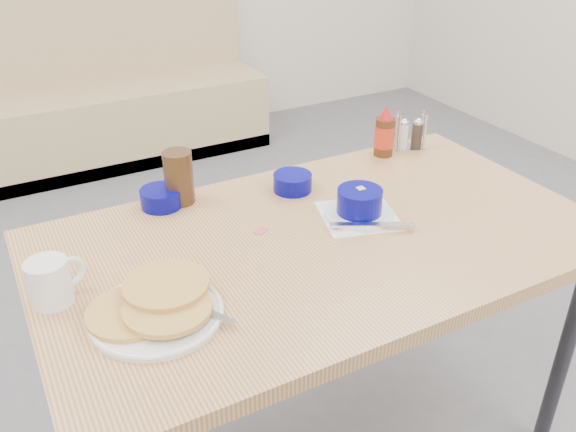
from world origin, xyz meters
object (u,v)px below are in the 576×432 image
creamer_bowl (161,198)px  amber_tumbler (179,177)px  pancake_plate (156,308)px  syrup_bottle (384,134)px  condiment_caddy (410,136)px  coffee_mug (51,281)px  booth_bench (103,101)px  butter_bowl (293,182)px  grits_setting (359,205)px  dining_table (322,256)px

creamer_bowl → amber_tumbler: 0.07m
pancake_plate → syrup_bottle: size_ratio=1.68×
condiment_caddy → syrup_bottle: (-0.11, -0.00, 0.03)m
coffee_mug → booth_bench: bearing=75.7°
coffee_mug → amber_tumbler: (0.39, 0.30, 0.02)m
creamer_bowl → condiment_caddy: 0.84m
creamer_bowl → butter_bowl: 0.37m
amber_tumbler → syrup_bottle: bearing=-0.2°
pancake_plate → condiment_caddy: (1.00, 0.45, 0.02)m
condiment_caddy → grits_setting: bearing=-118.4°
amber_tumbler → syrup_bottle: size_ratio=0.91×
pancake_plate → coffee_mug: size_ratio=2.16×
grits_setting → butter_bowl: (-0.08, 0.22, -0.01)m
syrup_bottle → amber_tumbler: bearing=179.8°
pancake_plate → condiment_caddy: size_ratio=2.26×
butter_bowl → amber_tumbler: bearing=164.4°
creamer_bowl → syrup_bottle: syrup_bottle is taller
booth_bench → pancake_plate: (-0.46, -2.64, 0.43)m
pancake_plate → butter_bowl: 0.63m
amber_tumbler → pancake_plate: bearing=-115.4°
dining_table → pancake_plate: 0.48m
grits_setting → butter_bowl: size_ratio=2.31×
grits_setting → creamer_bowl: grits_setting is taller
booth_bench → condiment_caddy: 2.30m
booth_bench → coffee_mug: booth_bench is taller
grits_setting → butter_bowl: grits_setting is taller
amber_tumbler → creamer_bowl: bearing=180.0°
booth_bench → grits_setting: (0.13, -2.50, 0.44)m
pancake_plate → condiment_caddy: condiment_caddy is taller
booth_bench → dining_table: (0.00, -2.53, 0.35)m
pancake_plate → coffee_mug: bearing=139.3°
pancake_plate → dining_table: bearing=13.0°
pancake_plate → coffee_mug: coffee_mug is taller
pancake_plate → condiment_caddy: bearing=24.1°
creamer_bowl → amber_tumbler: size_ratio=0.76×
grits_setting → amber_tumbler: (-0.38, 0.30, 0.04)m
grits_setting → butter_bowl: 0.23m
condiment_caddy → syrup_bottle: bearing=-154.0°
butter_bowl → syrup_bottle: (0.38, 0.08, 0.05)m
dining_table → butter_bowl: butter_bowl is taller
butter_bowl → syrup_bottle: bearing=12.3°
booth_bench → butter_bowl: 2.32m
booth_bench → coffee_mug: size_ratio=15.05×
creamer_bowl → syrup_bottle: 0.74m
grits_setting → condiment_caddy: condiment_caddy is taller
coffee_mug → creamer_bowl: (0.33, 0.30, -0.03)m
grits_setting → butter_bowl: bearing=109.7°
pancake_plate → syrup_bottle: (0.89, 0.44, 0.05)m
creamer_bowl → condiment_caddy: bearing=0.0°
butter_bowl → dining_table: bearing=-101.7°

